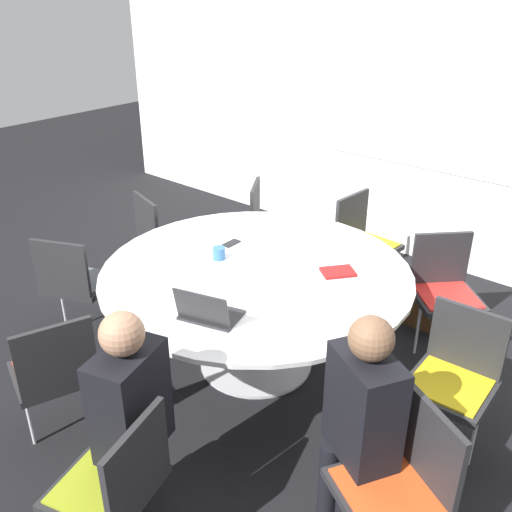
{
  "coord_description": "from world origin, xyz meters",
  "views": [
    {
      "loc": [
        2.15,
        -2.53,
        2.5
      ],
      "look_at": [
        0.0,
        0.0,
        0.85
      ],
      "focal_mm": 40.0,
      "sensor_mm": 36.0,
      "label": 1
    }
  ],
  "objects_px": {
    "chair_4": "(363,237)",
    "spiral_notebook": "(338,272)",
    "chair_1": "(401,479)",
    "person_0": "(128,406)",
    "chair_2": "(455,371)",
    "laptop": "(207,312)",
    "coffee_cup": "(219,253)",
    "chair_0": "(116,480)",
    "chair_3": "(445,285)",
    "person_1": "(360,414)",
    "chair_7": "(74,278)",
    "chair_5": "(269,222)",
    "chair_6": "(162,234)",
    "handbag": "(423,310)",
    "chair_8": "(55,368)",
    "cell_phone": "(231,243)"
  },
  "relations": [
    {
      "from": "chair_0",
      "to": "handbag",
      "type": "height_order",
      "value": "chair_0"
    },
    {
      "from": "chair_3",
      "to": "cell_phone",
      "type": "relative_size",
      "value": 6.16
    },
    {
      "from": "chair_5",
      "to": "chair_1",
      "type": "bearing_deg",
      "value": 18.06
    },
    {
      "from": "chair_0",
      "to": "chair_7",
      "type": "relative_size",
      "value": 1.0
    },
    {
      "from": "coffee_cup",
      "to": "chair_8",
      "type": "bearing_deg",
      "value": -93.53
    },
    {
      "from": "chair_7",
      "to": "chair_0",
      "type": "bearing_deg",
      "value": -53.31
    },
    {
      "from": "laptop",
      "to": "cell_phone",
      "type": "height_order",
      "value": "laptop"
    },
    {
      "from": "spiral_notebook",
      "to": "coffee_cup",
      "type": "distance_m",
      "value": 0.81
    },
    {
      "from": "chair_2",
      "to": "chair_3",
      "type": "bearing_deg",
      "value": -65.31
    },
    {
      "from": "chair_4",
      "to": "cell_phone",
      "type": "xyz_separation_m",
      "value": [
        -0.42,
        -1.16,
        0.23
      ]
    },
    {
      "from": "person_0",
      "to": "cell_phone",
      "type": "xyz_separation_m",
      "value": [
        -0.78,
        1.55,
        0.04
      ]
    },
    {
      "from": "chair_6",
      "to": "coffee_cup",
      "type": "distance_m",
      "value": 1.11
    },
    {
      "from": "chair_0",
      "to": "chair_1",
      "type": "distance_m",
      "value": 1.24
    },
    {
      "from": "chair_1",
      "to": "spiral_notebook",
      "type": "height_order",
      "value": "chair_1"
    },
    {
      "from": "chair_2",
      "to": "laptop",
      "type": "distance_m",
      "value": 1.41
    },
    {
      "from": "chair_3",
      "to": "spiral_notebook",
      "type": "xyz_separation_m",
      "value": [
        -0.45,
        -0.71,
        0.24
      ]
    },
    {
      "from": "chair_5",
      "to": "chair_7",
      "type": "relative_size",
      "value": 1.0
    },
    {
      "from": "chair_1",
      "to": "chair_5",
      "type": "distance_m",
      "value": 2.91
    },
    {
      "from": "laptop",
      "to": "chair_1",
      "type": "bearing_deg",
      "value": 158.61
    },
    {
      "from": "chair_0",
      "to": "handbag",
      "type": "xyz_separation_m",
      "value": [
        0.15,
        2.79,
        -0.38
      ]
    },
    {
      "from": "laptop",
      "to": "chair_2",
      "type": "bearing_deg",
      "value": -162.94
    },
    {
      "from": "chair_4",
      "to": "chair_8",
      "type": "relative_size",
      "value": 1.0
    },
    {
      "from": "chair_4",
      "to": "spiral_notebook",
      "type": "relative_size",
      "value": 3.38
    },
    {
      "from": "chair_6",
      "to": "coffee_cup",
      "type": "height_order",
      "value": "chair_6"
    },
    {
      "from": "handbag",
      "to": "person_0",
      "type": "bearing_deg",
      "value": -96.67
    },
    {
      "from": "spiral_notebook",
      "to": "person_1",
      "type": "bearing_deg",
      "value": -52.4
    },
    {
      "from": "chair_0",
      "to": "laptop",
      "type": "distance_m",
      "value": 1.02
    },
    {
      "from": "chair_8",
      "to": "person_1",
      "type": "relative_size",
      "value": 0.71
    },
    {
      "from": "chair_1",
      "to": "person_0",
      "type": "distance_m",
      "value": 1.26
    },
    {
      "from": "person_0",
      "to": "laptop",
      "type": "bearing_deg",
      "value": -1.19
    },
    {
      "from": "chair_4",
      "to": "cell_phone",
      "type": "height_order",
      "value": "chair_4"
    },
    {
      "from": "chair_2",
      "to": "person_1",
      "type": "distance_m",
      "value": 0.86
    },
    {
      "from": "person_0",
      "to": "cell_phone",
      "type": "relative_size",
      "value": 8.63
    },
    {
      "from": "chair_0",
      "to": "person_1",
      "type": "bearing_deg",
      "value": -55.19
    },
    {
      "from": "chair_0",
      "to": "chair_4",
      "type": "xyz_separation_m",
      "value": [
        -0.5,
        2.91,
        0.0
      ]
    },
    {
      "from": "chair_5",
      "to": "chair_7",
      "type": "distance_m",
      "value": 1.78
    },
    {
      "from": "chair_1",
      "to": "chair_6",
      "type": "relative_size",
      "value": 1.0
    },
    {
      "from": "coffee_cup",
      "to": "cell_phone",
      "type": "bearing_deg",
      "value": 113.17
    },
    {
      "from": "person_1",
      "to": "person_0",
      "type": "bearing_deg",
      "value": 67.28
    },
    {
      "from": "chair_2",
      "to": "chair_7",
      "type": "distance_m",
      "value": 2.65
    },
    {
      "from": "chair_0",
      "to": "handbag",
      "type": "relative_size",
      "value": 2.42
    },
    {
      "from": "person_0",
      "to": "handbag",
      "type": "height_order",
      "value": "person_0"
    },
    {
      "from": "chair_6",
      "to": "handbag",
      "type": "distance_m",
      "value": 2.23
    },
    {
      "from": "chair_0",
      "to": "handbag",
      "type": "distance_m",
      "value": 2.82
    },
    {
      "from": "person_1",
      "to": "laptop",
      "type": "distance_m",
      "value": 1.04
    },
    {
      "from": "chair_3",
      "to": "chair_2",
      "type": "bearing_deg",
      "value": 71.05
    },
    {
      "from": "cell_phone",
      "to": "chair_4",
      "type": "bearing_deg",
      "value": 70.1
    },
    {
      "from": "spiral_notebook",
      "to": "coffee_cup",
      "type": "height_order",
      "value": "coffee_cup"
    },
    {
      "from": "chair_0",
      "to": "chair_5",
      "type": "height_order",
      "value": "same"
    },
    {
      "from": "coffee_cup",
      "to": "chair_0",
      "type": "bearing_deg",
      "value": -61.56
    }
  ]
}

